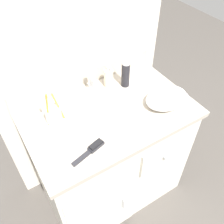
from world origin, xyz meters
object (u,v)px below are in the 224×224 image
at_px(toothbrush_cup, 54,115).
at_px(hairbrush, 92,149).
at_px(soap_dispenser, 109,78).
at_px(shaving_cream_can, 126,73).
at_px(hand_towel, 169,98).

relative_size(toothbrush_cup, hairbrush, 1.12).
bearing_deg(toothbrush_cup, soap_dispenser, 14.62).
bearing_deg(shaving_cream_can, toothbrush_cup, -173.12).
bearing_deg(soap_dispenser, shaving_cream_can, -26.59).
distance_m(shaving_cream_can, hand_towel, 0.29).
bearing_deg(toothbrush_cup, shaving_cream_can, 6.88).
distance_m(toothbrush_cup, shaving_cream_can, 0.48).
height_order(toothbrush_cup, hand_towel, toothbrush_cup).
xyz_separation_m(toothbrush_cup, soap_dispenser, (0.39, 0.10, 0.01)).
height_order(soap_dispenser, shaving_cream_can, shaving_cream_can).
height_order(hairbrush, hand_towel, hand_towel).
height_order(toothbrush_cup, shaving_cream_can, toothbrush_cup).
relative_size(shaving_cream_can, hairbrush, 0.94).
distance_m(shaving_cream_can, hairbrush, 0.52).
relative_size(shaving_cream_can, hand_towel, 0.69).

